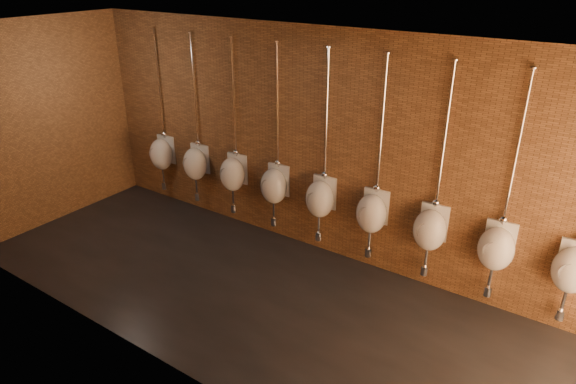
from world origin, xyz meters
name	(u,v)px	position (x,y,z in m)	size (l,w,h in m)	color
ground	(268,301)	(0.00, 0.00, 0.00)	(8.50, 8.50, 0.00)	black
room_shell	(265,152)	(0.00, 0.00, 2.01)	(8.54, 3.04, 3.22)	black
urinal_0	(162,153)	(-3.26, 1.35, 0.90)	(0.46, 0.41, 2.72)	white
urinal_1	(195,163)	(-2.46, 1.35, 0.90)	(0.46, 0.41, 2.72)	white
urinal_2	(233,173)	(-1.66, 1.35, 0.90)	(0.46, 0.41, 2.72)	white
urinal_3	(274,185)	(-0.87, 1.35, 0.90)	(0.46, 0.41, 2.72)	white
urinal_4	(320,198)	(-0.07, 1.35, 0.90)	(0.46, 0.41, 2.72)	white
urinal_5	(372,212)	(0.72, 1.35, 0.90)	(0.46, 0.41, 2.72)	white
urinal_6	(430,229)	(1.52, 1.35, 0.90)	(0.46, 0.41, 2.72)	white
urinal_7	(496,247)	(2.32, 1.35, 0.90)	(0.46, 0.41, 2.72)	white
urinal_8	(573,269)	(3.11, 1.35, 0.90)	(0.46, 0.41, 2.72)	white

